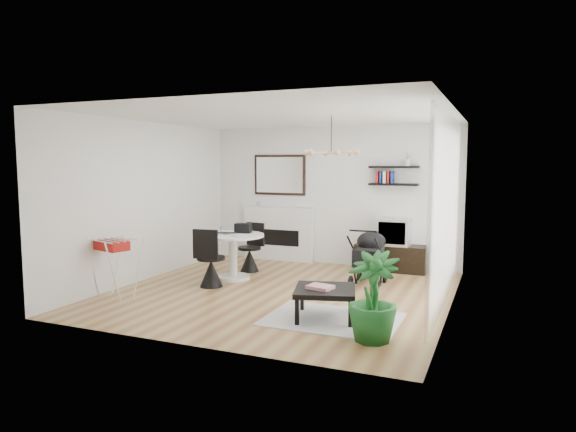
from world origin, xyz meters
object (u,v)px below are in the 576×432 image
at_px(dining_table, 233,250).
at_px(coffee_table, 325,291).
at_px(tv_console, 391,258).
at_px(crt_tv, 394,231).
at_px(drying_rack, 115,266).
at_px(fireplace, 279,227).
at_px(potted_plant, 373,297).
at_px(stroller, 369,259).

height_order(dining_table, coffee_table, dining_table).
distance_m(tv_console, crt_tv, 0.50).
distance_m(crt_tv, drying_rack, 4.89).
bearing_deg(coffee_table, dining_table, 144.87).
bearing_deg(tv_console, dining_table, -143.89).
relative_size(tv_console, drying_rack, 1.48).
bearing_deg(coffee_table, fireplace, 122.17).
distance_m(fireplace, drying_rack, 3.76).
bearing_deg(crt_tv, potted_plant, -82.41).
distance_m(tv_console, drying_rack, 4.86).
bearing_deg(coffee_table, stroller, 88.01).
xyz_separation_m(tv_console, coffee_table, (-0.19, -3.26, 0.11)).
height_order(crt_tv, stroller, crt_tv).
bearing_deg(potted_plant, drying_rack, 174.26).
bearing_deg(crt_tv, fireplace, 176.07).
distance_m(fireplace, dining_table, 1.90).
bearing_deg(stroller, fireplace, 148.72).
distance_m(stroller, potted_plant, 2.73).
xyz_separation_m(dining_table, coffee_table, (2.18, -1.53, -0.16)).
relative_size(crt_tv, stroller, 0.59).
distance_m(tv_console, coffee_table, 3.27).
xyz_separation_m(fireplace, drying_rack, (-1.08, -3.60, -0.22)).
xyz_separation_m(coffee_table, potted_plant, (0.75, -0.57, 0.15)).
height_order(fireplace, coffee_table, fireplace).
bearing_deg(dining_table, drying_rack, -121.72).
bearing_deg(tv_console, drying_rack, -134.91).
bearing_deg(tv_console, fireplace, 176.06).
height_order(crt_tv, coffee_table, crt_tv).
distance_m(fireplace, coffee_table, 4.06).
bearing_deg(drying_rack, tv_console, 61.24).
bearing_deg(drying_rack, coffee_table, 19.20).
bearing_deg(drying_rack, potted_plant, 10.41).
relative_size(crt_tv, potted_plant, 0.57).
distance_m(drying_rack, coffee_table, 3.24).
bearing_deg(fireplace, stroller, -31.42).
height_order(tv_console, coffee_table, tv_console).
xyz_separation_m(fireplace, dining_table, (-0.03, -1.89, -0.17)).
xyz_separation_m(fireplace, stroller, (2.23, -1.36, -0.27)).
relative_size(crt_tv, drying_rack, 0.65).
xyz_separation_m(drying_rack, stroller, (3.31, 2.24, -0.05)).
relative_size(drying_rack, potted_plant, 0.87).
relative_size(fireplace, crt_tv, 3.76).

